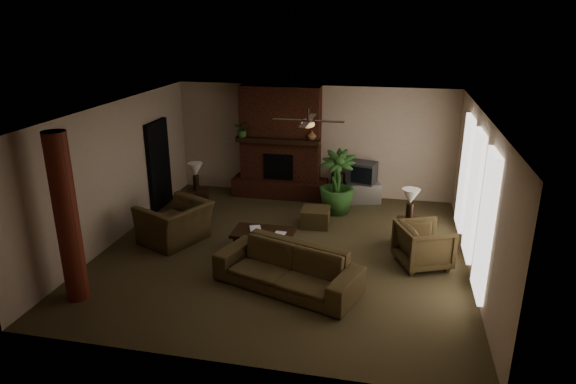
% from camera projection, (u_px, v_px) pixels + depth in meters
% --- Properties ---
extents(room_shell, '(7.00, 7.00, 7.00)m').
position_uv_depth(room_shell, '(284.00, 184.00, 9.53)').
color(room_shell, '#4E4027').
rests_on(room_shell, ground).
extents(fireplace, '(2.40, 0.70, 2.80)m').
position_uv_depth(fireplace, '(280.00, 152.00, 12.74)').
color(fireplace, '#542516').
rests_on(fireplace, ground).
extents(windows, '(0.08, 3.65, 2.35)m').
position_uv_depth(windows, '(473.00, 196.00, 9.06)').
color(windows, white).
rests_on(windows, ground).
extents(log_column, '(0.36, 0.36, 2.80)m').
position_uv_depth(log_column, '(67.00, 219.00, 7.90)').
color(log_column, maroon).
rests_on(log_column, ground).
extents(doorway, '(0.10, 1.00, 2.10)m').
position_uv_depth(doorway, '(159.00, 165.00, 11.98)').
color(doorway, black).
rests_on(doorway, ground).
extents(ceiling_fan, '(1.35, 1.35, 0.37)m').
position_uv_depth(ceiling_fan, '(308.00, 123.00, 9.36)').
color(ceiling_fan, black).
rests_on(ceiling_fan, ceiling).
extents(sofa, '(2.58, 1.49, 0.97)m').
position_uv_depth(sofa, '(287.00, 262.00, 8.51)').
color(sofa, '#49391F').
rests_on(sofa, ground).
extents(armchair_left, '(1.27, 1.49, 1.11)m').
position_uv_depth(armchair_left, '(175.00, 216.00, 10.24)').
color(armchair_left, '#49391F').
rests_on(armchair_left, ground).
extents(armchair_right, '(1.10, 1.13, 0.90)m').
position_uv_depth(armchair_right, '(424.00, 243.00, 9.27)').
color(armchair_right, '#49391F').
rests_on(armchair_right, ground).
extents(coffee_table, '(1.20, 0.70, 0.43)m').
position_uv_depth(coffee_table, '(264.00, 234.00, 9.86)').
color(coffee_table, black).
rests_on(coffee_table, ground).
extents(ottoman, '(0.62, 0.62, 0.40)m').
position_uv_depth(ottoman, '(316.00, 217.00, 11.13)').
color(ottoman, '#49391F').
rests_on(ottoman, ground).
extents(tv_stand, '(0.96, 0.72, 0.50)m').
position_uv_depth(tv_stand, '(363.00, 192.00, 12.56)').
color(tv_stand, silver).
rests_on(tv_stand, ground).
extents(tv, '(0.75, 0.67, 0.52)m').
position_uv_depth(tv, '(362.00, 172.00, 12.39)').
color(tv, '#353638').
rests_on(tv, tv_stand).
extents(floor_vase, '(0.34, 0.34, 0.77)m').
position_uv_depth(floor_vase, '(338.00, 183.00, 12.63)').
color(floor_vase, black).
rests_on(floor_vase, ground).
extents(floor_plant, '(0.90, 1.53, 0.84)m').
position_uv_depth(floor_plant, '(336.00, 196.00, 11.81)').
color(floor_plant, '#2E5622').
rests_on(floor_plant, ground).
extents(side_table_left, '(0.62, 0.62, 0.55)m').
position_uv_depth(side_table_left, '(198.00, 202.00, 11.84)').
color(side_table_left, black).
rests_on(side_table_left, ground).
extents(lamp_left, '(0.44, 0.44, 0.65)m').
position_uv_depth(lamp_left, '(195.00, 171.00, 11.66)').
color(lamp_left, black).
rests_on(lamp_left, side_table_left).
extents(side_table_right, '(0.52, 0.52, 0.55)m').
position_uv_depth(side_table_right, '(409.00, 233.00, 10.12)').
color(side_table_right, black).
rests_on(side_table_right, ground).
extents(lamp_right, '(0.42, 0.42, 0.65)m').
position_uv_depth(lamp_right, '(411.00, 199.00, 9.92)').
color(lamp_right, black).
rests_on(lamp_right, side_table_right).
extents(mantel_plant, '(0.39, 0.43, 0.33)m').
position_uv_depth(mantel_plant, '(243.00, 130.00, 12.44)').
color(mantel_plant, '#2E5622').
rests_on(mantel_plant, fireplace).
extents(mantel_vase, '(0.26, 0.27, 0.22)m').
position_uv_depth(mantel_vase, '(312.00, 135.00, 12.19)').
color(mantel_vase, '#905C39').
rests_on(mantel_vase, fireplace).
extents(book_a, '(0.21, 0.10, 0.29)m').
position_uv_depth(book_a, '(250.00, 223.00, 9.87)').
color(book_a, '#999999').
rests_on(book_a, coffee_table).
extents(book_b, '(0.21, 0.04, 0.29)m').
position_uv_depth(book_b, '(274.00, 228.00, 9.65)').
color(book_b, '#999999').
rests_on(book_b, coffee_table).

